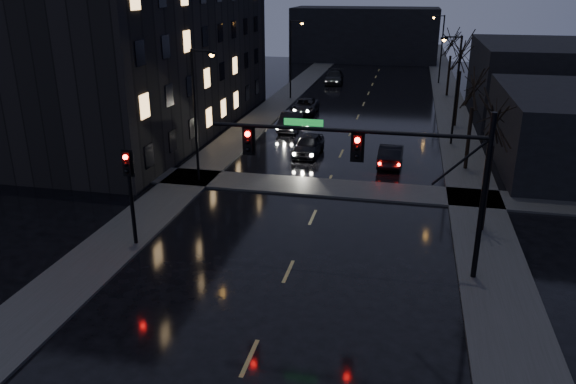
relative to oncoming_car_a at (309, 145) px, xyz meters
The scene contains 21 objects.
sidewalk_left 11.65m from the oncoming_car_a, 122.43° to the left, with size 3.00×140.00×0.12m, color #2D2D2B.
sidewalk_right 14.58m from the oncoming_car_a, 42.38° to the left, with size 3.00×140.00×0.12m, color #2D2D2B.
sidewalk_cross 7.09m from the oncoming_car_a, 71.31° to the right, with size 40.00×3.00×0.12m, color #2D2D2B.
apartment_block 15.93m from the oncoming_car_a, 161.31° to the left, with size 12.00×30.00×12.00m, color black.
commercial_right_far 29.95m from the oncoming_car_a, 49.83° to the left, with size 12.00×18.00×6.00m, color black.
far_block 52.92m from the oncoming_car_a, 90.80° to the left, with size 22.00×10.00×8.00m, color black.
signal_mast 17.79m from the oncoming_car_a, 69.32° to the right, with size 11.11×0.41×7.00m.
signal_pole_left 17.17m from the oncoming_car_a, 107.93° to the right, with size 0.35×0.41×4.53m.
tree_near 16.39m from the oncoming_car_a, 46.37° to the right, with size 3.52×3.52×8.08m.
tree_mid_a 11.87m from the oncoming_car_a, ahead, with size 3.30×3.30×7.58m.
tree_mid_b 16.28m from the oncoming_car_a, 45.42° to the left, with size 3.74×3.74×8.59m.
tree_far 27.53m from the oncoming_car_a, 66.75° to the left, with size 3.43×3.43×7.88m.
streetlight_l_near 9.81m from the oncoming_car_a, 126.53° to the right, with size 1.53×0.28×8.00m.
streetlight_l_far 20.91m from the oncoming_car_a, 105.03° to the left, with size 1.53×0.28×8.00m.
streetlight_r_mid 11.68m from the oncoming_car_a, 26.08° to the left, with size 1.53×0.28×8.00m.
streetlight_r_far 34.50m from the oncoming_car_a, 73.30° to the left, with size 1.53×0.28×8.00m.
oncoming_car_a is the anchor object (origin of this frame).
oncoming_car_b 7.34m from the oncoming_car_a, 112.37° to the left, with size 1.53×4.40×1.45m, color black.
oncoming_car_c 13.80m from the oncoming_car_a, 101.49° to the left, with size 2.18×4.74×1.32m, color black.
oncoming_car_d 30.70m from the oncoming_car_a, 94.49° to the left, with size 2.14×5.27×1.53m, color black.
lead_car 5.90m from the oncoming_car_a, 10.79° to the right, with size 1.49×4.29×1.41m, color black.
Camera 1 is at (4.47, -12.64, 11.48)m, focal length 35.00 mm.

